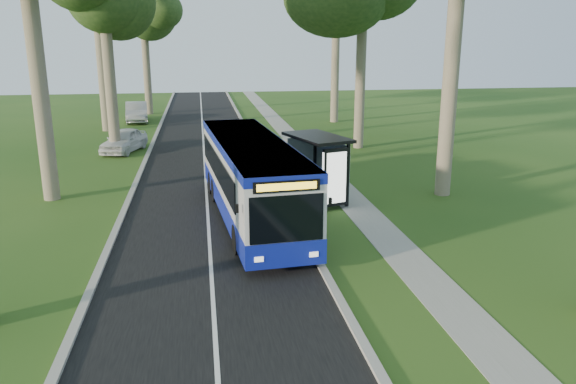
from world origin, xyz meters
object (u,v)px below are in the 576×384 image
(litter_bin, at_px, (312,202))
(car_silver, at_px, (137,112))
(bus_shelter, at_px, (323,157))
(bus_stop_sign, at_px, (312,197))
(bus, at_px, (251,179))
(car_white, at_px, (124,140))

(litter_bin, xyz_separation_m, car_silver, (-10.02, 28.59, 0.37))
(bus_shelter, bearing_deg, car_silver, 93.85)
(bus_stop_sign, relative_size, litter_bin, 2.47)
(bus_stop_sign, height_order, bus_shelter, bus_shelter)
(bus, distance_m, car_silver, 29.97)
(bus_stop_sign, bearing_deg, bus_shelter, 95.23)
(bus, xyz_separation_m, car_silver, (-7.42, 29.02, -0.82))
(bus_stop_sign, distance_m, car_silver, 32.69)
(bus_shelter, relative_size, litter_bin, 4.08)
(bus_stop_sign, height_order, car_white, bus_stop_sign)
(litter_bin, relative_size, car_silver, 0.18)
(bus, distance_m, litter_bin, 2.90)
(bus_shelter, xyz_separation_m, car_white, (-10.17, 13.45, -1.35))
(car_silver, bearing_deg, litter_bin, -76.18)
(bus, height_order, litter_bin, bus)
(bus, relative_size, car_white, 2.80)
(bus_stop_sign, distance_m, car_white, 19.62)
(bus, xyz_separation_m, litter_bin, (2.60, 0.44, -1.20))
(bus_stop_sign, xyz_separation_m, car_silver, (-9.44, 31.29, -0.62))
(bus_shelter, height_order, car_white, bus_shelter)
(bus, relative_size, bus_shelter, 3.21)
(car_white, bearing_deg, car_silver, 109.51)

